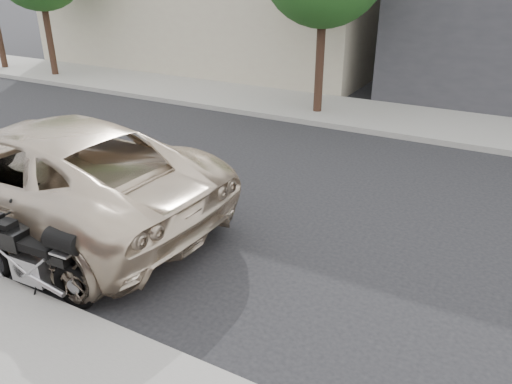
# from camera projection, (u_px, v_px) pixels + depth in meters

# --- Properties ---
(ground) EXTENTS (120.00, 120.00, 0.00)m
(ground) POSITION_uv_depth(u_px,v_px,m) (291.00, 211.00, 9.02)
(ground) COLOR black
(ground) RESTS_ON ground
(far_sidewalk) EXTENTS (44.00, 3.00, 0.15)m
(far_sidewalk) POSITION_uv_depth(u_px,v_px,m) (389.00, 118.00, 14.16)
(far_sidewalk) COLOR gray
(far_sidewalk) RESTS_ON ground
(motorcycle) EXTENTS (2.17, 0.77, 1.37)m
(motorcycle) POSITION_uv_depth(u_px,v_px,m) (38.00, 257.00, 6.52)
(motorcycle) COLOR black
(motorcycle) RESTS_ON ground
(minivan) EXTENTS (6.57, 3.30, 1.79)m
(minivan) POSITION_uv_depth(u_px,v_px,m) (46.00, 172.00, 8.36)
(minivan) COLOR beige
(minivan) RESTS_ON ground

